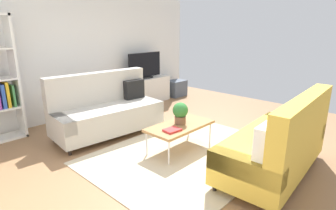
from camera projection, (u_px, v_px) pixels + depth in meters
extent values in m
plane|color=#936B47|center=(177.00, 149.00, 4.34)|extent=(7.68, 7.68, 0.00)
cube|color=white|center=(79.00, 48.00, 5.78)|extent=(6.40, 0.12, 2.90)
cube|color=beige|center=(187.00, 154.00, 4.18)|extent=(2.90, 2.20, 0.01)
cube|color=#B2ADA3|center=(108.00, 118.00, 4.87)|extent=(1.97, 1.02, 0.44)
cube|color=#B2ADA3|center=(98.00, 88.00, 4.96)|extent=(1.91, 0.38, 0.56)
cube|color=#B2ADA3|center=(146.00, 103.00, 5.37)|extent=(0.28, 0.86, 0.22)
cube|color=#B2ADA3|center=(60.00, 123.00, 4.29)|extent=(0.28, 0.86, 0.22)
cylinder|color=black|center=(158.00, 126.00, 5.25)|extent=(0.05, 0.05, 0.10)
cylinder|color=black|center=(70.00, 152.00, 4.14)|extent=(0.05, 0.05, 0.10)
cylinder|color=black|center=(138.00, 117.00, 5.74)|extent=(0.05, 0.05, 0.10)
cylinder|color=black|center=(54.00, 139.00, 4.63)|extent=(0.05, 0.05, 0.10)
cube|color=black|center=(134.00, 89.00, 5.28)|extent=(0.41, 0.18, 0.36)
cube|color=gold|center=(272.00, 150.00, 3.58)|extent=(1.94, 0.94, 0.44)
cube|color=gold|center=(303.00, 120.00, 3.24)|extent=(1.91, 0.30, 0.56)
cube|color=gold|center=(245.00, 167.00, 2.93)|extent=(0.24, 0.85, 0.22)
cube|color=gold|center=(293.00, 125.00, 4.17)|extent=(0.24, 0.85, 0.22)
cylinder|color=black|center=(215.00, 187.00, 3.23)|extent=(0.05, 0.05, 0.10)
cylinder|color=black|center=(269.00, 142.00, 4.50)|extent=(0.05, 0.05, 0.10)
cylinder|color=black|center=(314.00, 154.00, 4.08)|extent=(0.05, 0.05, 0.10)
cube|color=white|center=(267.00, 141.00, 2.89)|extent=(0.41, 0.16, 0.36)
cube|color=#9E7042|center=(180.00, 126.00, 4.24)|extent=(1.10, 0.56, 0.04)
cylinder|color=silver|center=(147.00, 144.00, 4.09)|extent=(0.02, 0.02, 0.38)
cylinder|color=silver|center=(188.00, 127.00, 4.79)|extent=(0.02, 0.02, 0.38)
cylinder|color=silver|center=(169.00, 153.00, 3.79)|extent=(0.02, 0.02, 0.38)
cylinder|color=silver|center=(210.00, 133.00, 4.49)|extent=(0.02, 0.02, 0.38)
cube|color=silver|center=(145.00, 91.00, 6.95)|extent=(1.40, 0.44, 0.64)
cube|color=black|center=(145.00, 78.00, 6.84)|extent=(0.36, 0.20, 0.04)
cube|color=black|center=(145.00, 65.00, 6.76)|extent=(1.00, 0.05, 0.60)
cube|color=white|center=(15.00, 77.00, 4.68)|extent=(0.04, 0.36, 2.10)
cube|color=#3359B2|center=(1.00, 96.00, 4.58)|extent=(0.06, 0.29, 0.41)
cube|color=gold|center=(6.00, 94.00, 4.62)|extent=(0.05, 0.29, 0.44)
cube|color=#3F8C4C|center=(12.00, 95.00, 4.69)|extent=(0.03, 0.29, 0.37)
cube|color=#4C5666|center=(176.00, 88.00, 7.68)|extent=(0.52, 0.40, 0.44)
cylinder|color=brown|center=(180.00, 120.00, 4.26)|extent=(0.18, 0.18, 0.12)
sphere|color=#2D7233|center=(180.00, 110.00, 4.22)|extent=(0.24, 0.24, 0.24)
cube|color=red|center=(172.00, 130.00, 3.97)|extent=(0.26, 0.20, 0.03)
cylinder|color=#B24C4C|center=(125.00, 78.00, 6.47)|extent=(0.13, 0.13, 0.15)
cylinder|color=silver|center=(134.00, 76.00, 6.54)|extent=(0.06, 0.06, 0.21)
cylinder|color=purple|center=(137.00, 76.00, 6.61)|extent=(0.06, 0.06, 0.19)
cylinder|color=gold|center=(141.00, 76.00, 6.70)|extent=(0.06, 0.06, 0.15)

